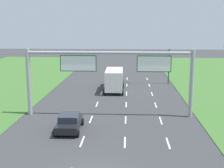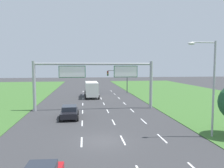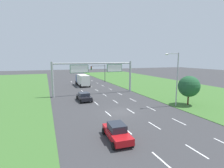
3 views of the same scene
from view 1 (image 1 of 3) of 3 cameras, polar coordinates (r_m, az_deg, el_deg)
name	(u,v)px [view 1 (image 1 of 3)]	position (r m, az deg, el deg)	size (l,w,h in m)	color
lane_dashes_inner_left	(87,129)	(28.89, -4.59, -8.23)	(0.14, 56.40, 0.01)	white
lane_dashes_inner_right	(125,130)	(28.65, 2.44, -8.38)	(0.14, 56.40, 0.01)	white
lane_dashes_slip	(164,131)	(28.83, 9.49, -8.39)	(0.14, 56.40, 0.01)	white
car_lead_silver	(69,122)	(28.51, -7.82, -6.94)	(2.28, 4.39, 1.49)	black
box_truck	(114,79)	(44.96, 0.44, 1.00)	(2.78, 8.37, 3.11)	navy
sign_gantry	(110,69)	(31.81, -0.28, 2.70)	(17.24, 0.44, 7.00)	#9EA0A5
traffic_light_mast	(157,60)	(49.94, 8.19, 4.40)	(4.76, 0.49, 5.60)	#47494F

